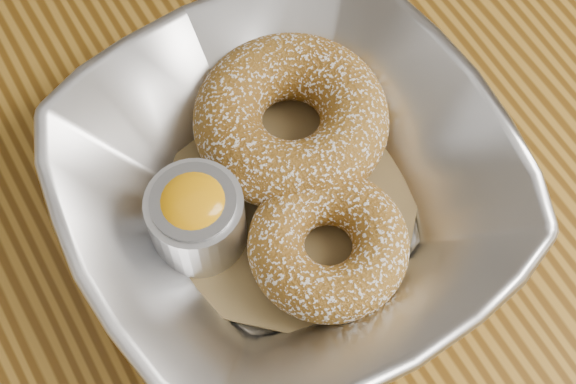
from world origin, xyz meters
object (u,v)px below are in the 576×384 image
donut_front (328,245)px  donut_back (291,119)px  ramekin (196,216)px  table (323,217)px  serving_bowl (288,192)px

donut_front → donut_back: bearing=74.6°
donut_back → ramekin: 0.08m
table → donut_front: donut_front is taller
table → donut_back: bearing=142.8°
donut_back → ramekin: (-0.08, -0.03, 0.00)m
donut_back → ramekin: size_ratio=2.13×
serving_bowl → donut_back: 0.05m
serving_bowl → donut_back: size_ratio=2.16×
table → donut_back: donut_back is taller
donut_back → table: bearing=-37.2°
serving_bowl → table: bearing=30.7°
ramekin → donut_back: bearing=20.7°
table → donut_front: 0.14m
donut_back → ramekin: bearing=-159.3°
donut_front → ramekin: bearing=139.4°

